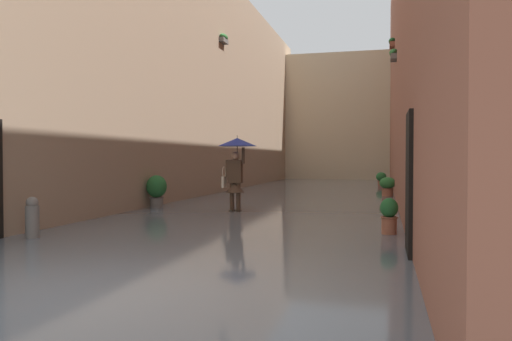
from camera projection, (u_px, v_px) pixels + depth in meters
name	position (u px, v px, depth m)	size (l,w,h in m)	color
ground_plane	(301.00, 197.00, 19.71)	(74.34, 74.34, 0.00)	#605B56
flood_water	(301.00, 196.00, 19.70)	(7.85, 35.73, 0.07)	slate
building_facade_left	(421.00, 37.00, 18.47)	(2.04, 33.73, 11.98)	#935642
building_facade_right	(195.00, 80.00, 20.68)	(2.04, 33.73, 9.48)	gray
building_facade_far	(338.00, 117.00, 34.88)	(10.65, 1.80, 8.70)	beige
person_wading	(236.00, 158.00, 13.65)	(1.07, 1.07, 2.13)	#2D2319
potted_plant_near_left	(381.00, 178.00, 26.15)	(0.53, 0.53, 0.78)	brown
potted_plant_mid_left	(388.00, 186.00, 18.96)	(0.61, 0.61, 0.79)	#9E563D
potted_plant_far_left	(389.00, 216.00, 9.47)	(0.33, 0.33, 0.76)	#9E563D
potted_plant_far_right	(157.00, 190.00, 14.52)	(0.59, 0.59, 1.01)	#66605B
mooring_bollard	(32.00, 219.00, 9.01)	(0.24, 0.24, 0.82)	slate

